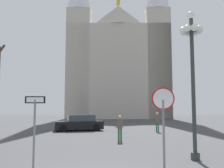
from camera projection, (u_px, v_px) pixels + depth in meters
cathedral at (118, 58)px, 47.84m from camera, size 19.02×13.94×40.26m
stop_sign at (163, 112)px, 8.31m from camera, size 0.77×0.20×2.81m
one_way_arrow_sign at (34, 124)px, 7.99m from camera, size 0.66×0.09×2.49m
street_lamp at (192, 59)px, 10.14m from camera, size 1.01×1.01×6.19m
parked_car_near_black at (79, 123)px, 21.70m from camera, size 4.52×2.79×1.40m
pedestrian_walking at (120, 126)px, 15.03m from camera, size 0.32×0.32×1.60m
pedestrian_standing at (157, 120)px, 20.46m from camera, size 0.32×0.32×1.66m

